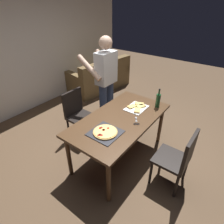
{
  "coord_description": "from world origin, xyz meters",
  "views": [
    {
      "loc": [
        -1.9,
        -1.28,
        2.27
      ],
      "look_at": [
        0.0,
        0.15,
        0.8
      ],
      "focal_mm": 30.01,
      "sensor_mm": 36.0,
      "label": 1
    }
  ],
  "objects_px": {
    "person_serving_pizza": "(106,80)",
    "kitchen_scissors": "(136,122)",
    "couch": "(100,78)",
    "chair_near_camera": "(178,157)",
    "chair_far_side": "(78,112)",
    "dining_table": "(120,122)",
    "wine_bottle": "(158,100)",
    "pepperoni_pizza_on_tray": "(105,132)"
  },
  "relations": [
    {
      "from": "wine_bottle",
      "to": "kitchen_scissors",
      "type": "height_order",
      "value": "wine_bottle"
    },
    {
      "from": "couch",
      "to": "person_serving_pizza",
      "type": "height_order",
      "value": "person_serving_pizza"
    },
    {
      "from": "couch",
      "to": "chair_near_camera",
      "type": "bearing_deg",
      "value": -123.05
    },
    {
      "from": "chair_far_side",
      "to": "chair_near_camera",
      "type": "bearing_deg",
      "value": -90.0
    },
    {
      "from": "kitchen_scissors",
      "to": "dining_table",
      "type": "bearing_deg",
      "value": 100.44
    },
    {
      "from": "chair_far_side",
      "to": "kitchen_scissors",
      "type": "relative_size",
      "value": 4.74
    },
    {
      "from": "pepperoni_pizza_on_tray",
      "to": "kitchen_scissors",
      "type": "xyz_separation_m",
      "value": [
        0.45,
        -0.2,
        -0.01
      ]
    },
    {
      "from": "chair_far_side",
      "to": "pepperoni_pizza_on_tray",
      "type": "bearing_deg",
      "value": -112.92
    },
    {
      "from": "couch",
      "to": "dining_table",
      "type": "bearing_deg",
      "value": -133.58
    },
    {
      "from": "couch",
      "to": "person_serving_pizza",
      "type": "relative_size",
      "value": 1.03
    },
    {
      "from": "kitchen_scissors",
      "to": "couch",
      "type": "bearing_deg",
      "value": 50.47
    },
    {
      "from": "person_serving_pizza",
      "to": "pepperoni_pizza_on_tray",
      "type": "distance_m",
      "value": 1.23
    },
    {
      "from": "chair_near_camera",
      "to": "person_serving_pizza",
      "type": "bearing_deg",
      "value": 71.57
    },
    {
      "from": "wine_bottle",
      "to": "chair_near_camera",
      "type": "bearing_deg",
      "value": -135.11
    },
    {
      "from": "person_serving_pizza",
      "to": "chair_near_camera",
      "type": "bearing_deg",
      "value": -108.43
    },
    {
      "from": "dining_table",
      "to": "person_serving_pizza",
      "type": "height_order",
      "value": "person_serving_pizza"
    },
    {
      "from": "kitchen_scissors",
      "to": "pepperoni_pizza_on_tray",
      "type": "bearing_deg",
      "value": 156.05
    },
    {
      "from": "dining_table",
      "to": "chair_far_side",
      "type": "distance_m",
      "value": 0.93
    },
    {
      "from": "wine_bottle",
      "to": "kitchen_scissors",
      "type": "relative_size",
      "value": 1.67
    },
    {
      "from": "dining_table",
      "to": "chair_far_side",
      "type": "height_order",
      "value": "chair_far_side"
    },
    {
      "from": "couch",
      "to": "pepperoni_pizza_on_tray",
      "type": "bearing_deg",
      "value": -138.51
    },
    {
      "from": "kitchen_scissors",
      "to": "chair_near_camera",
      "type": "bearing_deg",
      "value": -93.91
    },
    {
      "from": "chair_near_camera",
      "to": "couch",
      "type": "xyz_separation_m",
      "value": [
        1.89,
        2.91,
        -0.21
      ]
    },
    {
      "from": "dining_table",
      "to": "person_serving_pizza",
      "type": "relative_size",
      "value": 0.94
    },
    {
      "from": "chair_far_side",
      "to": "pepperoni_pizza_on_tray",
      "type": "height_order",
      "value": "chair_far_side"
    },
    {
      "from": "chair_far_side",
      "to": "kitchen_scissors",
      "type": "height_order",
      "value": "chair_far_side"
    },
    {
      "from": "chair_near_camera",
      "to": "chair_far_side",
      "type": "xyz_separation_m",
      "value": [
        0.0,
        1.84,
        0.0
      ]
    },
    {
      "from": "chair_near_camera",
      "to": "kitchen_scissors",
      "type": "distance_m",
      "value": 0.72
    },
    {
      "from": "chair_far_side",
      "to": "wine_bottle",
      "type": "relative_size",
      "value": 2.85
    },
    {
      "from": "chair_near_camera",
      "to": "wine_bottle",
      "type": "bearing_deg",
      "value": 44.89
    },
    {
      "from": "pepperoni_pizza_on_tray",
      "to": "wine_bottle",
      "type": "xyz_separation_m",
      "value": [
        1.04,
        -0.24,
        0.1
      ]
    },
    {
      "from": "person_serving_pizza",
      "to": "kitchen_scissors",
      "type": "bearing_deg",
      "value": -117.5
    },
    {
      "from": "wine_bottle",
      "to": "person_serving_pizza",
      "type": "bearing_deg",
      "value": 95.42
    },
    {
      "from": "pepperoni_pizza_on_tray",
      "to": "wine_bottle",
      "type": "relative_size",
      "value": 1.21
    },
    {
      "from": "chair_far_side",
      "to": "pepperoni_pizza_on_tray",
      "type": "distance_m",
      "value": 1.08
    },
    {
      "from": "chair_near_camera",
      "to": "person_serving_pizza",
      "type": "height_order",
      "value": "person_serving_pizza"
    },
    {
      "from": "chair_near_camera",
      "to": "chair_far_side",
      "type": "bearing_deg",
      "value": 90.0
    },
    {
      "from": "pepperoni_pizza_on_tray",
      "to": "wine_bottle",
      "type": "distance_m",
      "value": 1.08
    },
    {
      "from": "chair_near_camera",
      "to": "kitchen_scissors",
      "type": "height_order",
      "value": "chair_near_camera"
    },
    {
      "from": "chair_near_camera",
      "to": "pepperoni_pizza_on_tray",
      "type": "distance_m",
      "value": 1.0
    },
    {
      "from": "dining_table",
      "to": "kitchen_scissors",
      "type": "bearing_deg",
      "value": -79.56
    },
    {
      "from": "dining_table",
      "to": "pepperoni_pizza_on_tray",
      "type": "height_order",
      "value": "pepperoni_pizza_on_tray"
    }
  ]
}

